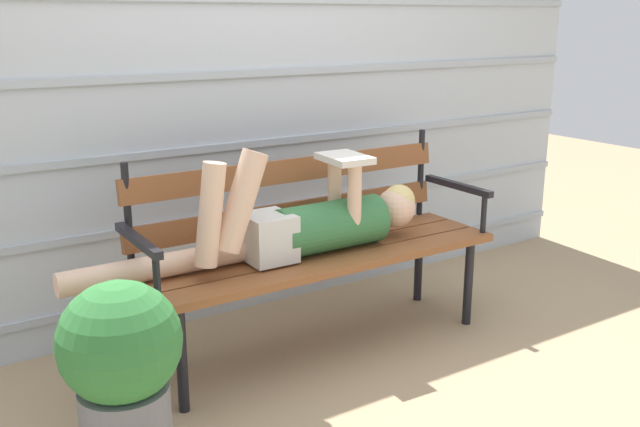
# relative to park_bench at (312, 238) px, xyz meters

# --- Properties ---
(ground_plane) EXTENTS (12.00, 12.00, 0.00)m
(ground_plane) POSITION_rel_park_bench_xyz_m (0.00, -0.18, -0.52)
(ground_plane) COLOR tan
(house_siding) EXTENTS (4.49, 0.08, 2.12)m
(house_siding) POSITION_rel_park_bench_xyz_m (0.00, 0.56, 0.54)
(house_siding) COLOR #B2BCC6
(house_siding) RESTS_ON ground
(park_bench) EXTENTS (1.73, 0.51, 0.93)m
(park_bench) POSITION_rel_park_bench_xyz_m (0.00, 0.00, 0.00)
(park_bench) COLOR brown
(park_bench) RESTS_ON ground
(reclining_person) EXTENTS (1.68, 0.26, 0.53)m
(reclining_person) POSITION_rel_park_bench_xyz_m (-0.09, -0.07, 0.10)
(reclining_person) COLOR #33703D
(potted_plant) EXTENTS (0.41, 0.41, 0.68)m
(potted_plant) POSITION_rel_park_bench_xyz_m (-1.06, -0.51, -0.13)
(potted_plant) COLOR slate
(potted_plant) RESTS_ON ground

